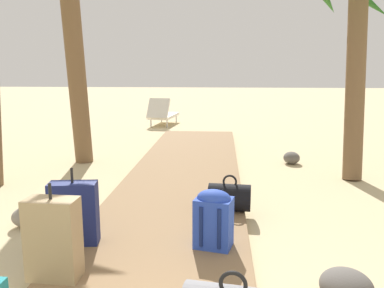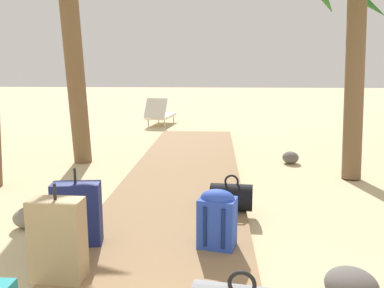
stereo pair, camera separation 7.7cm
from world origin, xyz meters
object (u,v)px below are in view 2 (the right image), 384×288
duffel_bag_black (231,197)px  backpack_blue (217,217)px  suitcase_tan (58,240)px  suitcase_navy (77,214)px  palm_tree_far_right (361,4)px  lounge_chair (160,114)px

duffel_bag_black → backpack_blue: size_ratio=0.93×
duffel_bag_black → suitcase_tan: bearing=-130.5°
backpack_blue → suitcase_navy: (-1.27, -0.02, 0.01)m
suitcase_navy → backpack_blue: bearing=0.9°
palm_tree_far_right → lounge_chair: 6.93m
lounge_chair → backpack_blue: bearing=-78.5°
suitcase_navy → palm_tree_far_right: 4.92m
suitcase_tan → suitcase_navy: 0.62m
backpack_blue → lounge_chair: bearing=101.5°
duffel_bag_black → backpack_blue: 0.98m
duffel_bag_black → lounge_chair: bearing=104.2°
suitcase_tan → duffel_bag_black: suitcase_tan is taller
suitcase_tan → duffel_bag_black: bearing=49.5°
lounge_chair → palm_tree_far_right: bearing=-55.2°
suitcase_tan → palm_tree_far_right: (3.26, 3.48, 2.19)m
backpack_blue → lounge_chair: (-1.67, 8.22, -0.03)m
backpack_blue → suitcase_navy: bearing=-179.1°
suitcase_tan → suitcase_navy: size_ratio=1.06×
palm_tree_far_right → suitcase_tan: bearing=-133.2°
suitcase_tan → suitcase_navy: suitcase_tan is taller
suitcase_tan → suitcase_navy: (-0.07, 0.62, -0.03)m
backpack_blue → palm_tree_far_right: (2.06, 2.84, 2.22)m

